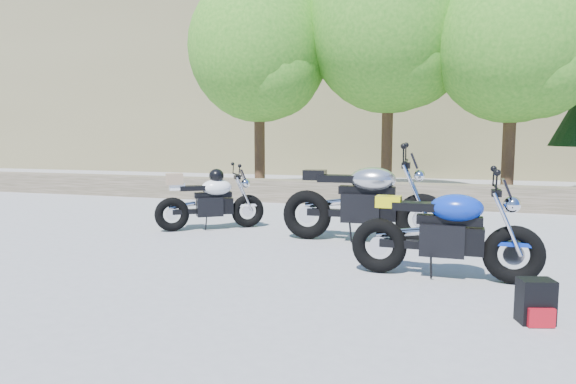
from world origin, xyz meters
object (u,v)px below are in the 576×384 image
object	(u,v)px
white_bike	(210,200)
blue_bike	(446,233)
silver_bike	(364,202)
backpack	(536,302)

from	to	relation	value
white_bike	blue_bike	world-z (taller)	blue_bike
silver_bike	white_bike	size ratio (longest dim) A/B	1.53
white_bike	blue_bike	distance (m)	4.09
white_bike	backpack	distance (m)	5.32
silver_bike	backpack	size ratio (longest dim) A/B	6.47
white_bike	blue_bike	xyz separation A→B (m)	(3.64, -1.86, 0.00)
silver_bike	white_bike	world-z (taller)	silver_bike
silver_bike	blue_bike	bearing A→B (deg)	-56.83
blue_bike	backpack	xyz separation A→B (m)	(0.71, -1.17, -0.31)
white_bike	backpack	xyz separation A→B (m)	(4.36, -3.03, -0.31)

